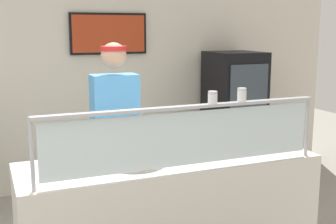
{
  "coord_description": "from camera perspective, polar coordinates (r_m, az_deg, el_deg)",
  "views": [
    {
      "loc": [
        -0.12,
        -2.48,
        1.87
      ],
      "look_at": [
        1.07,
        0.38,
        1.29
      ],
      "focal_mm": 47.59,
      "sensor_mm": 36.0,
      "label": 1
    }
  ],
  "objects": [
    {
      "name": "pepper_flake_shaker",
      "position": [
        3.03,
        9.43,
        2.08
      ],
      "size": [
        0.06,
        0.06,
        0.09
      ],
      "color": "white",
      "rests_on": "sneeze_guard"
    },
    {
      "name": "parmesan_shaker",
      "position": [
        2.92,
        5.73,
        1.76
      ],
      "size": [
        0.06,
        0.06,
        0.08
      ],
      "color": "white",
      "rests_on": "sneeze_guard"
    },
    {
      "name": "sneeze_guard",
      "position": [
        2.88,
        2.44,
        -2.28
      ],
      "size": [
        1.96,
        0.06,
        0.44
      ],
      "color": "#B2B5BC",
      "rests_on": "serving_counter"
    },
    {
      "name": "pizza_server",
      "position": [
        3.06,
        -4.26,
        -6.13
      ],
      "size": [
        0.15,
        0.29,
        0.01
      ],
      "primitive_type": "cube",
      "rotation": [
        0.0,
        0.0,
        0.29
      ],
      "color": "#ADAFB7",
      "rests_on": "pizza_tray"
    },
    {
      "name": "worker_figure",
      "position": [
        3.76,
        -6.67,
        -2.71
      ],
      "size": [
        0.41,
        0.5,
        1.76
      ],
      "color": "#23232D",
      "rests_on": "ground"
    },
    {
      "name": "shop_rear_unit",
      "position": [
        5.32,
        -9.53,
        4.98
      ],
      "size": [
        6.54,
        0.13,
        2.7
      ],
      "color": "silver",
      "rests_on": "ground"
    },
    {
      "name": "drink_fridge",
      "position": [
        5.61,
        8.43,
        -0.49
      ],
      "size": [
        0.61,
        0.66,
        1.59
      ],
      "color": "black",
      "rests_on": "ground"
    },
    {
      "name": "serving_counter",
      "position": [
        3.37,
        0.25,
        -13.83
      ],
      "size": [
        2.14,
        0.68,
        0.95
      ],
      "primitive_type": "cube",
      "color": "silver",
      "rests_on": "ground"
    },
    {
      "name": "pizza_tray",
      "position": [
        3.09,
        -4.21,
        -6.41
      ],
      "size": [
        0.42,
        0.42,
        0.04
      ],
      "color": "#9EA0A8",
      "rests_on": "serving_counter"
    }
  ]
}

